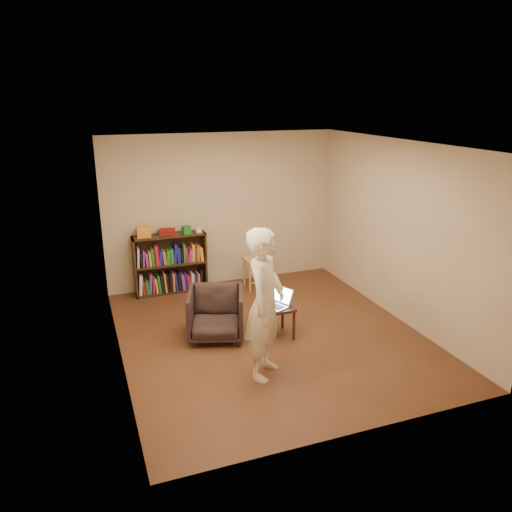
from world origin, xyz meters
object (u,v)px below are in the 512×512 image
object	(u,v)px
bookshelf	(170,267)
person	(265,304)
stool	(255,264)
side_table	(275,311)
laptop	(278,302)
armchair	(216,314)

from	to	relation	value
bookshelf	person	world-z (taller)	person
bookshelf	stool	distance (m)	1.43
side_table	laptop	size ratio (longest dim) A/B	1.01
armchair	side_table	xyz separation A→B (m)	(0.77, -0.26, 0.03)
armchair	person	xyz separation A→B (m)	(0.28, -1.12, 0.56)
stool	person	size ratio (longest dim) A/B	0.30
side_table	laptop	distance (m)	0.14
stool	person	bearing A→B (deg)	-107.82
stool	armchair	size ratio (longest dim) A/B	0.71
bookshelf	side_table	size ratio (longest dim) A/B	2.65
laptop	person	bearing A→B (deg)	-56.83
side_table	person	world-z (taller)	person
stool	armchair	xyz separation A→B (m)	(-1.13, -1.54, -0.09)
bookshelf	stool	xyz separation A→B (m)	(1.39, -0.34, -0.00)
armchair	stool	bearing A→B (deg)	71.70
stool	person	xyz separation A→B (m)	(-0.85, -2.66, 0.47)
laptop	person	size ratio (longest dim) A/B	0.25
stool	person	world-z (taller)	person
stool	laptop	size ratio (longest dim) A/B	1.21
armchair	person	distance (m)	1.28
side_table	laptop	bearing A→B (deg)	4.98
armchair	laptop	xyz separation A→B (m)	(0.80, -0.26, 0.16)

